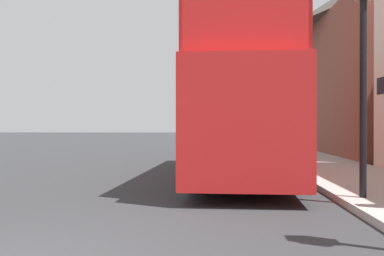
% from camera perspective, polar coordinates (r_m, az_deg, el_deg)
% --- Properties ---
extents(ground_plane, '(144.00, 144.00, 0.00)m').
position_cam_1_polar(ground_plane, '(25.66, -2.82, -3.05)').
color(ground_plane, '#333335').
extents(sidewalk, '(3.03, 108.00, 0.14)m').
position_cam_1_polar(sidewalk, '(22.87, 12.74, -3.29)').
color(sidewalk, '#ADAAA3').
rests_on(sidewalk, ground_plane).
extents(brick_terrace_rear, '(6.00, 16.67, 9.68)m').
position_cam_1_polar(brick_terrace_rear, '(26.39, 21.67, 7.55)').
color(brick_terrace_rear, brown).
rests_on(brick_terrace_rear, ground_plane).
extents(tour_bus, '(2.95, 10.72, 4.04)m').
position_cam_1_polar(tour_bus, '(13.46, 6.24, 1.71)').
color(tour_bus, red).
rests_on(tour_bus, ground_plane).
extents(parked_car_ahead_of_bus, '(1.97, 4.58, 1.52)m').
position_cam_1_polar(parked_car_ahead_of_bus, '(22.44, 6.02, -1.72)').
color(parked_car_ahead_of_bus, silver).
rests_on(parked_car_ahead_of_bus, ground_plane).
extents(lamp_post_nearest, '(0.35, 0.35, 4.42)m').
position_cam_1_polar(lamp_post_nearest, '(9.26, 20.92, 10.88)').
color(lamp_post_nearest, black).
rests_on(lamp_post_nearest, sidewalk).
extents(lamp_post_second, '(0.35, 0.35, 4.69)m').
position_cam_1_polar(lamp_post_second, '(16.17, 13.54, 6.94)').
color(lamp_post_second, black).
rests_on(lamp_post_second, sidewalk).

